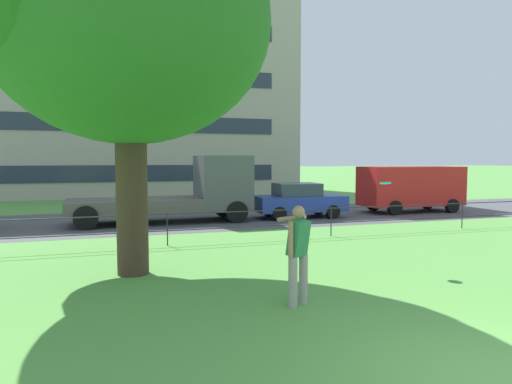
% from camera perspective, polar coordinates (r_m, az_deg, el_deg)
% --- Properties ---
extents(street_strip, '(80.00, 7.67, 0.01)m').
position_cam_1_polar(street_strip, '(20.20, -5.35, -3.27)').
color(street_strip, '#4C4C51').
rests_on(street_strip, ground).
extents(park_fence, '(38.40, 0.04, 1.00)m').
position_cam_1_polar(park_fence, '(14.50, -0.25, -3.48)').
color(park_fence, '#232328').
rests_on(park_fence, ground).
extents(tree_large_lawn, '(6.44, 7.15, 8.24)m').
position_cam_1_polar(tree_large_lawn, '(10.95, -16.65, 20.35)').
color(tree_large_lawn, '#423023').
rests_on(tree_large_lawn, ground).
extents(person_thrower, '(0.47, 0.88, 1.78)m').
position_cam_1_polar(person_thrower, '(8.16, 5.26, -7.44)').
color(person_thrower, gray).
rests_on(person_thrower, ground).
extents(frisbee, '(0.34, 0.34, 0.07)m').
position_cam_1_polar(frisbee, '(11.39, 15.95, 1.09)').
color(frisbee, '#2DB2C6').
extents(flatbed_truck_left, '(7.32, 2.48, 2.75)m').
position_cam_1_polar(flatbed_truck_left, '(19.13, -8.49, -0.05)').
color(flatbed_truck_left, '#4C4C51').
rests_on(flatbed_truck_left, ground).
extents(car_blue_far_left, '(4.06, 1.92, 1.54)m').
position_cam_1_polar(car_blue_far_left, '(20.32, 5.43, -1.02)').
color(car_blue_far_left, '#233899').
rests_on(car_blue_far_left, ground).
extents(panel_van_center, '(5.05, 2.20, 2.24)m').
position_cam_1_polar(panel_van_center, '(23.64, 18.89, 0.69)').
color(panel_van_center, red).
rests_on(panel_van_center, ground).
extents(apartment_building_background, '(29.16, 13.63, 16.93)m').
position_cam_1_polar(apartment_building_background, '(38.54, -19.42, 12.66)').
color(apartment_building_background, '#ADA393').
rests_on(apartment_building_background, ground).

